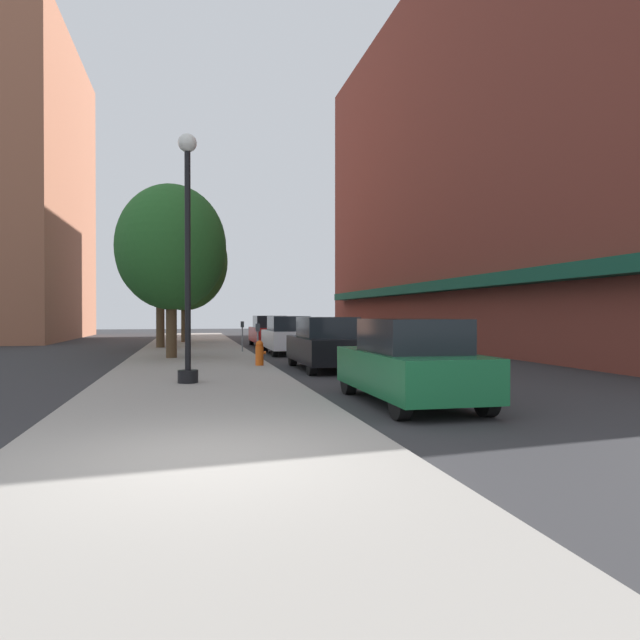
{
  "coord_description": "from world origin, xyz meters",
  "views": [
    {
      "loc": [
        -0.15,
        -6.68,
        1.76
      ],
      "look_at": [
        4.45,
        14.03,
        1.53
      ],
      "focal_mm": 32.76,
      "sensor_mm": 36.0,
      "label": 1
    }
  ],
  "objects_px": {
    "parking_meter_near": "(258,338)",
    "car_black": "(326,344)",
    "tree_mid": "(160,254)",
    "tree_near": "(184,261)",
    "tree_far": "(171,248)",
    "car_green": "(410,363)",
    "fire_hydrant": "(260,353)",
    "car_white": "(288,336)",
    "lamppost": "(188,253)",
    "parking_meter_far": "(242,332)",
    "car_red": "(269,331)"
  },
  "relations": [
    {
      "from": "car_green",
      "to": "fire_hydrant",
      "type": "bearing_deg",
      "value": 104.64
    },
    {
      "from": "lamppost",
      "to": "tree_near",
      "type": "distance_m",
      "value": 20.85
    },
    {
      "from": "parking_meter_far",
      "to": "tree_near",
      "type": "distance_m",
      "value": 10.56
    },
    {
      "from": "tree_near",
      "to": "parking_meter_near",
      "type": "bearing_deg",
      "value": -80.69
    },
    {
      "from": "parking_meter_far",
      "to": "car_red",
      "type": "bearing_deg",
      "value": 71.72
    },
    {
      "from": "tree_mid",
      "to": "car_red",
      "type": "xyz_separation_m",
      "value": [
        5.59,
        1.89,
        -3.86
      ]
    },
    {
      "from": "lamppost",
      "to": "car_white",
      "type": "relative_size",
      "value": 1.37
    },
    {
      "from": "parking_meter_near",
      "to": "car_black",
      "type": "distance_m",
      "value": 2.6
    },
    {
      "from": "lamppost",
      "to": "car_green",
      "type": "bearing_deg",
      "value": -39.96
    },
    {
      "from": "car_black",
      "to": "car_red",
      "type": "xyz_separation_m",
      "value": [
        0.0,
        13.56,
        0.0
      ]
    },
    {
      "from": "parking_meter_near",
      "to": "tree_mid",
      "type": "relative_size",
      "value": 0.19
    },
    {
      "from": "car_green",
      "to": "parking_meter_far",
      "type": "bearing_deg",
      "value": 97.74
    },
    {
      "from": "lamppost",
      "to": "fire_hydrant",
      "type": "xyz_separation_m",
      "value": [
        2.2,
        4.3,
        -2.68
      ]
    },
    {
      "from": "tree_mid",
      "to": "tree_far",
      "type": "xyz_separation_m",
      "value": [
        0.74,
        -7.02,
        -0.44
      ]
    },
    {
      "from": "tree_mid",
      "to": "car_red",
      "type": "distance_m",
      "value": 7.05
    },
    {
      "from": "parking_meter_far",
      "to": "tree_mid",
      "type": "distance_m",
      "value": 6.57
    },
    {
      "from": "tree_mid",
      "to": "car_black",
      "type": "xyz_separation_m",
      "value": [
        5.59,
        -11.67,
        -3.86
      ]
    },
    {
      "from": "fire_hydrant",
      "to": "car_red",
      "type": "height_order",
      "value": "car_red"
    },
    {
      "from": "car_black",
      "to": "car_green",
      "type": "bearing_deg",
      "value": -90.58
    },
    {
      "from": "fire_hydrant",
      "to": "car_white",
      "type": "distance_m",
      "value": 7.01
    },
    {
      "from": "lamppost",
      "to": "car_red",
      "type": "relative_size",
      "value": 1.37
    },
    {
      "from": "tree_mid",
      "to": "car_red",
      "type": "height_order",
      "value": "tree_mid"
    },
    {
      "from": "parking_meter_near",
      "to": "car_red",
      "type": "relative_size",
      "value": 0.3
    },
    {
      "from": "lamppost",
      "to": "tree_mid",
      "type": "xyz_separation_m",
      "value": [
        -1.37,
        15.29,
        1.47
      ]
    },
    {
      "from": "parking_meter_near",
      "to": "parking_meter_far",
      "type": "relative_size",
      "value": 1.0
    },
    {
      "from": "fire_hydrant",
      "to": "parking_meter_near",
      "type": "distance_m",
      "value": 1.13
    },
    {
      "from": "tree_mid",
      "to": "parking_meter_far",
      "type": "bearing_deg",
      "value": -47.8
    },
    {
      "from": "fire_hydrant",
      "to": "tree_near",
      "type": "distance_m",
      "value": 17.21
    },
    {
      "from": "fire_hydrant",
      "to": "tree_mid",
      "type": "distance_m",
      "value": 12.28
    },
    {
      "from": "tree_near",
      "to": "car_black",
      "type": "height_order",
      "value": "tree_near"
    },
    {
      "from": "fire_hydrant",
      "to": "car_white",
      "type": "relative_size",
      "value": 0.18
    },
    {
      "from": "parking_meter_near",
      "to": "parking_meter_far",
      "type": "height_order",
      "value": "same"
    },
    {
      "from": "tree_near",
      "to": "car_red",
      "type": "xyz_separation_m",
      "value": [
        4.48,
        -3.6,
        -4.01
      ]
    },
    {
      "from": "tree_near",
      "to": "tree_far",
      "type": "height_order",
      "value": "tree_near"
    },
    {
      "from": "parking_meter_near",
      "to": "car_black",
      "type": "height_order",
      "value": "car_black"
    },
    {
      "from": "car_green",
      "to": "car_black",
      "type": "height_order",
      "value": "same"
    },
    {
      "from": "tree_near",
      "to": "lamppost",
      "type": "bearing_deg",
      "value": -89.26
    },
    {
      "from": "parking_meter_far",
      "to": "tree_far",
      "type": "distance_m",
      "value": 5.31
    },
    {
      "from": "tree_far",
      "to": "car_red",
      "type": "height_order",
      "value": "tree_far"
    },
    {
      "from": "tree_mid",
      "to": "car_white",
      "type": "xyz_separation_m",
      "value": [
        5.59,
        -4.29,
        -3.86
      ]
    },
    {
      "from": "tree_far",
      "to": "car_black",
      "type": "xyz_separation_m",
      "value": [
        4.85,
        -4.65,
        -3.42
      ]
    },
    {
      "from": "tree_near",
      "to": "tree_far",
      "type": "distance_m",
      "value": 12.53
    },
    {
      "from": "lamppost",
      "to": "car_black",
      "type": "distance_m",
      "value": 6.05
    },
    {
      "from": "fire_hydrant",
      "to": "tree_mid",
      "type": "bearing_deg",
      "value": 108.02
    },
    {
      "from": "lamppost",
      "to": "car_white",
      "type": "xyz_separation_m",
      "value": [
        4.21,
        11.01,
        -2.39
      ]
    },
    {
      "from": "parking_meter_near",
      "to": "tree_near",
      "type": "relative_size",
      "value": 0.17
    },
    {
      "from": "lamppost",
      "to": "parking_meter_far",
      "type": "xyz_separation_m",
      "value": [
        2.26,
        11.28,
        -2.25
      ]
    },
    {
      "from": "car_red",
      "to": "parking_meter_near",
      "type": "bearing_deg",
      "value": -97.18
    },
    {
      "from": "tree_far",
      "to": "car_black",
      "type": "bearing_deg",
      "value": -43.8
    },
    {
      "from": "tree_mid",
      "to": "tree_far",
      "type": "relative_size",
      "value": 1.08
    }
  ]
}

